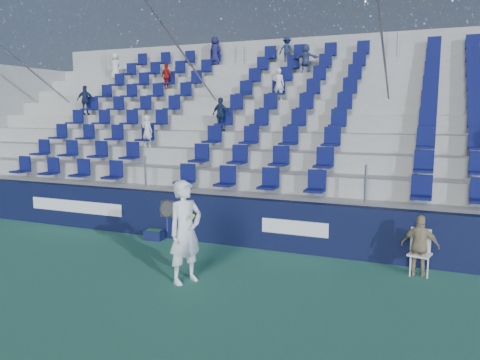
# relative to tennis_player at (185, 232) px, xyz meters

# --- Properties ---
(ground) EXTENTS (70.00, 70.00, 0.00)m
(ground) POSITION_rel_tennis_player_xyz_m (-0.08, -0.37, -1.01)
(ground) COLOR #31735B
(ground) RESTS_ON ground
(sponsor_wall) EXTENTS (24.00, 0.32, 1.20)m
(sponsor_wall) POSITION_rel_tennis_player_xyz_m (-0.07, 2.78, -0.41)
(sponsor_wall) COLOR black
(sponsor_wall) RESTS_ON ground
(grandstand) EXTENTS (24.00, 8.17, 6.63)m
(grandstand) POSITION_rel_tennis_player_xyz_m (-0.08, 7.88, 1.13)
(grandstand) COLOR #A9AAA4
(grandstand) RESTS_ON ground
(tennis_player) EXTENTS (0.77, 0.87, 2.01)m
(tennis_player) POSITION_rel_tennis_player_xyz_m (0.00, 0.00, 0.00)
(tennis_player) COLOR white
(tennis_player) RESTS_ON ground
(line_judge_chair) EXTENTS (0.50, 0.51, 0.93)m
(line_judge_chair) POSITION_rel_tennis_player_xyz_m (4.18, 2.28, -0.48)
(line_judge_chair) COLOR white
(line_judge_chair) RESTS_ON ground
(line_judge) EXTENTS (0.76, 0.38, 1.26)m
(line_judge) POSITION_rel_tennis_player_xyz_m (4.18, 2.13, -0.38)
(line_judge) COLOR tan
(line_judge) RESTS_ON ground
(ball_bin) EXTENTS (0.50, 0.36, 0.27)m
(ball_bin) POSITION_rel_tennis_player_xyz_m (-2.29, 2.38, -0.86)
(ball_bin) COLOR #0F1439
(ball_bin) RESTS_ON ground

